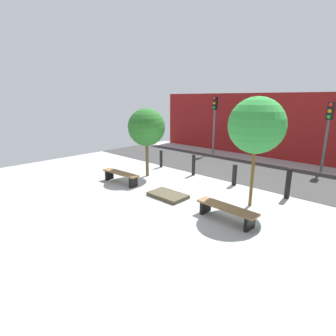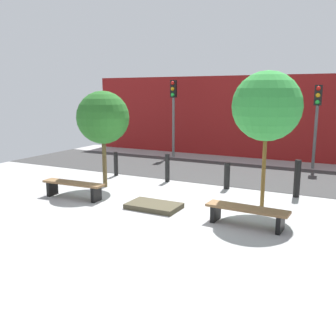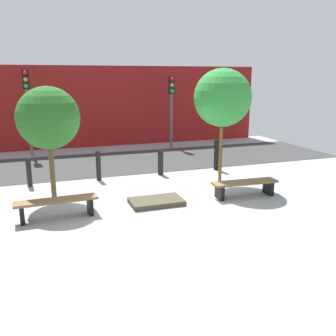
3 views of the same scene
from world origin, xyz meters
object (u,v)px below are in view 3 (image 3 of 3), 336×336
(tree_behind_right_bench, at_px, (222,98))
(traffic_light_west, at_px, (27,97))
(bollard_far_left, at_px, (29,172))
(bench_left, at_px, (57,204))
(tree_behind_left_bench, at_px, (48,118))
(planter_bed, at_px, (156,202))
(bollard_left, at_px, (98,166))
(bollard_center, at_px, (161,162))
(bench_right, at_px, (245,185))
(bollard_right, at_px, (217,155))
(traffic_light_mid_west, at_px, (171,99))

(tree_behind_right_bench, distance_m, traffic_light_west, 8.37)
(bollard_far_left, xyz_separation_m, traffic_light_west, (0.05, 4.65, 2.01))
(bench_left, height_order, tree_behind_left_bench, tree_behind_left_bench)
(planter_bed, relative_size, bollard_left, 1.44)
(planter_bed, relative_size, bollard_center, 1.62)
(bench_right, xyz_separation_m, bollard_right, (0.64, 3.04, 0.22))
(bollard_left, xyz_separation_m, bollard_right, (4.21, 0.00, 0.07))
(bench_left, distance_m, bollard_far_left, 3.11)
(tree_behind_right_bench, bearing_deg, bollard_left, 156.79)
(tree_behind_right_bench, relative_size, bollard_left, 3.68)
(bench_left, bearing_deg, bollard_left, 61.49)
(bollard_left, height_order, traffic_light_west, traffic_light_west)
(tree_behind_right_bench, distance_m, bollard_center, 3.07)
(planter_bed, xyz_separation_m, bollard_right, (3.16, 2.84, 0.48))
(traffic_light_mid_west, bearing_deg, bench_left, -126.23)
(bench_left, distance_m, bench_right, 5.04)
(bench_left, height_order, bollard_far_left, bollard_far_left)
(bollard_center, height_order, traffic_light_west, traffic_light_west)
(tree_behind_left_bench, xyz_separation_m, bollard_center, (3.58, 1.53, -1.78))
(bollard_far_left, bearing_deg, tree_behind_left_bench, -67.40)
(bench_right, distance_m, traffic_light_mid_west, 7.96)
(bench_right, height_order, bollard_center, bollard_center)
(tree_behind_right_bench, bearing_deg, bollard_center, 133.76)
(tree_behind_left_bench, height_order, traffic_light_west, traffic_light_west)
(traffic_light_west, distance_m, traffic_light_mid_west, 6.23)
(tree_behind_right_bench, bearing_deg, bench_right, -90.00)
(planter_bed, xyz_separation_m, tree_behind_right_bench, (2.52, 1.31, 2.58))
(tree_behind_left_bench, bearing_deg, tree_behind_right_bench, 0.00)
(bollard_far_left, distance_m, traffic_light_west, 5.07)
(tree_behind_left_bench, relative_size, tree_behind_right_bench, 0.86)
(bollard_far_left, bearing_deg, traffic_light_mid_west, 36.56)
(bench_left, height_order, traffic_light_west, traffic_light_west)
(traffic_light_mid_west, bearing_deg, bench_right, -94.39)
(bench_right, height_order, planter_bed, bench_right)
(bollard_center, distance_m, bollard_right, 2.11)
(bollard_far_left, bearing_deg, bollard_left, 0.00)
(bollard_center, relative_size, bollard_right, 0.78)
(bench_right, distance_m, bollard_far_left, 6.44)
(bench_left, bearing_deg, bollard_center, 37.64)
(planter_bed, xyz_separation_m, bollard_far_left, (-3.16, 2.84, 0.37))
(bollard_left, distance_m, bollard_center, 2.11)
(bollard_far_left, relative_size, bollard_left, 0.91)
(bench_left, distance_m, traffic_light_mid_west, 9.73)
(tree_behind_right_bench, bearing_deg, bench_left, -163.38)
(bollard_far_left, height_order, bollard_center, bollard_far_left)
(bench_left, height_order, bollard_right, bollard_right)
(tree_behind_right_bench, xyz_separation_m, traffic_light_west, (-5.63, 6.19, -0.19))
(traffic_light_mid_west, bearing_deg, bollard_right, -89.41)
(bench_left, bearing_deg, bollard_far_left, 99.14)
(planter_bed, bearing_deg, bollard_right, 41.94)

